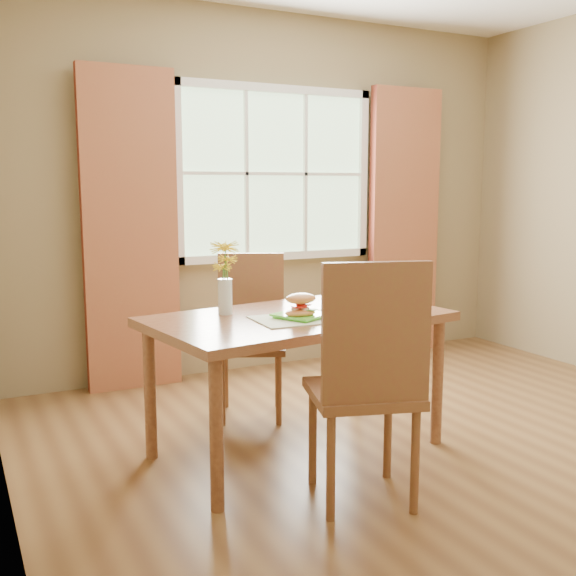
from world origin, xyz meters
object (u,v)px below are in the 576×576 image
(flower_vase, at_px, (225,270))
(dining_table, at_px, (298,329))
(chair_near, at_px, (369,375))
(chair_far, at_px, (251,327))
(water_glass, at_px, (345,301))
(croissant_sandwich, at_px, (301,305))

(flower_vase, bearing_deg, dining_table, -28.52)
(chair_near, bearing_deg, dining_table, 104.79)
(dining_table, height_order, chair_near, chair_near)
(chair_far, relative_size, flower_vase, 2.59)
(chair_far, xyz_separation_m, water_glass, (0.24, -0.73, 0.26))
(chair_near, distance_m, croissant_sandwich, 0.61)
(chair_near, bearing_deg, chair_far, 104.44)
(chair_near, height_order, flower_vase, flower_vase)
(dining_table, xyz_separation_m, water_glass, (0.27, -0.03, 0.13))
(dining_table, distance_m, chair_near, 0.71)
(chair_near, relative_size, flower_vase, 2.89)
(water_glass, bearing_deg, flower_vase, 160.85)
(chair_near, relative_size, croissant_sandwich, 6.42)
(dining_table, distance_m, flower_vase, 0.49)
(dining_table, height_order, chair_far, chair_far)
(chair_near, height_order, water_glass, chair_near)
(dining_table, bearing_deg, chair_near, -100.35)
(chair_far, distance_m, croissant_sandwich, 0.89)
(water_glass, distance_m, flower_vase, 0.67)
(chair_far, bearing_deg, chair_near, -67.71)
(chair_near, distance_m, chair_far, 1.41)
(dining_table, distance_m, water_glass, 0.30)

